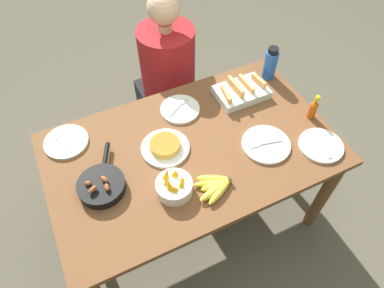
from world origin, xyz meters
TOP-DOWN VIEW (x-y plane):
  - ground_plane at (0.00, 0.00)m, footprint 14.00×14.00m
  - dining_table at (0.00, 0.00)m, footprint 1.52×0.92m
  - banana_bunch at (-0.00, -0.27)m, footprint 0.20×0.19m
  - melon_tray at (0.43, 0.23)m, footprint 0.30×0.21m
  - skillet at (-0.50, -0.04)m, footprint 0.23×0.35m
  - frittata_plate_center at (-0.13, 0.05)m, footprint 0.26×0.26m
  - empty_plate_near_front at (0.36, -0.16)m, footprint 0.26×0.26m
  - empty_plate_far_left at (-0.59, 0.32)m, footprint 0.23×0.23m
  - empty_plate_far_right at (0.05, 0.28)m, footprint 0.23×0.23m
  - empty_plate_mid_edge at (0.62, -0.29)m, footprint 0.23×0.23m
  - fruit_bowl_mango at (-0.19, -0.20)m, footprint 0.18×0.18m
  - water_bottle at (0.68, 0.31)m, footprint 0.08×0.08m
  - hot_sauce_bottle at (0.70, -0.09)m, footprint 0.04×0.04m
  - person_figure at (0.17, 0.73)m, footprint 0.41×0.41m

SIDE VIEW (x-z plane):
  - ground_plane at x=0.00m, z-range 0.00..0.00m
  - person_figure at x=0.17m, z-range -0.11..1.11m
  - dining_table at x=0.00m, z-range 0.28..1.03m
  - empty_plate_near_front at x=0.36m, z-range 0.75..0.77m
  - empty_plate_far_right at x=0.05m, z-range 0.75..0.77m
  - empty_plate_far_left at x=-0.59m, z-range 0.75..0.77m
  - empty_plate_mid_edge at x=0.62m, z-range 0.75..0.77m
  - frittata_plate_center at x=-0.13m, z-range 0.75..0.80m
  - banana_bunch at x=0.00m, z-range 0.75..0.79m
  - skillet at x=-0.50m, z-range 0.74..0.82m
  - melon_tray at x=0.43m, z-range 0.74..0.84m
  - fruit_bowl_mango at x=-0.19m, z-range 0.73..0.86m
  - hot_sauce_bottle at x=0.70m, z-range 0.74..0.90m
  - water_bottle at x=0.68m, z-range 0.75..0.96m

